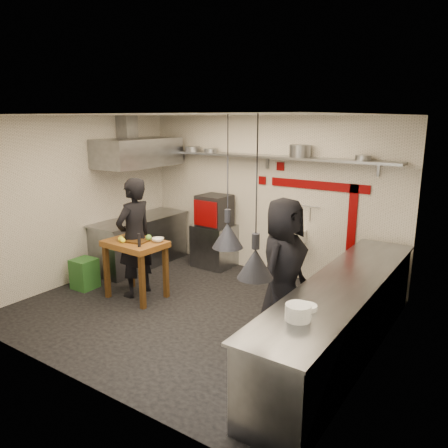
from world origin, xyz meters
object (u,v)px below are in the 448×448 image
Objects in this scene: combi_oven at (214,211)px; chef_right at (283,269)px; oven_stand at (215,245)px; chef_left at (135,238)px; prep_table at (136,269)px; green_bin at (85,274)px.

chef_right is (2.26, -1.70, -0.18)m from combi_oven.
chef_right reaches higher than combi_oven.
chef_left is at bearing -94.95° from oven_stand.
oven_stand is 0.87× the size of prep_table.
green_bin is 0.27× the size of chef_left.
chef_left is 1.03× the size of chef_right.
chef_right is (2.44, 0.17, 0.45)m from prep_table.
oven_stand is 0.44× the size of chef_right.
prep_table is 0.51× the size of chef_right.
green_bin is 1.17m from chef_left.
chef_right is (2.30, -1.76, 0.51)m from oven_stand.
chef_left is 2.53m from chef_right.
combi_oven reaches higher than green_bin.
oven_stand is at bearing 62.07° from green_bin.
combi_oven is at bearing 60.65° from green_bin.
chef_left is at bearing 138.78° from prep_table.
combi_oven is at bearing 87.15° from prep_table.
combi_oven is 0.31× the size of chef_left.
chef_right reaches higher than oven_stand.
chef_right is at bearing 6.28° from green_bin.
chef_right reaches higher than green_bin.
green_bin is at bearing -165.50° from prep_table.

